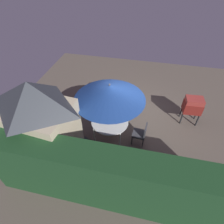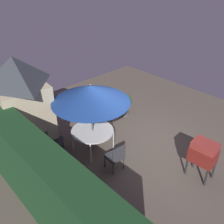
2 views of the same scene
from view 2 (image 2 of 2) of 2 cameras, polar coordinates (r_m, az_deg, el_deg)
The scene contains 10 objects.
ground_plane at distance 8.65m, azimuth 4.65°, elevation -7.44°, with size 11.00×11.00×0.00m, color brown.
hedge_backdrop at distance 6.42m, azimuth -17.32°, elevation -13.13°, with size 6.79×0.76×2.05m.
garden_shed at distance 8.26m, azimuth -20.17°, elevation 1.79°, with size 2.06×1.71×3.12m.
patio_table at distance 8.00m, azimuth -4.50°, elevation -4.54°, with size 1.36×1.36×0.78m.
patio_umbrella at distance 7.31m, azimuth -4.92°, elevation 4.15°, with size 2.37×2.37×2.39m.
bbq_grill at distance 7.40m, azimuth 20.26°, elevation -8.83°, with size 0.73×0.55×1.20m.
chair_near_shed at distance 8.19m, azimuth -13.48°, elevation -6.20°, with size 0.65×0.65×0.90m.
chair_far_side at distance 7.36m, azimuth 0.95°, elevation -10.04°, with size 0.50×0.50×0.90m.
chair_toward_hedge at distance 9.12m, azimuth -1.43°, elevation -1.13°, with size 0.63×0.63×0.90m.
potted_plant_by_shed at distance 9.99m, azimuth 2.81°, elevation 2.09°, with size 0.60×0.60×0.94m.
Camera 2 is at (-4.48, 5.14, 5.32)m, focal length 39.85 mm.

